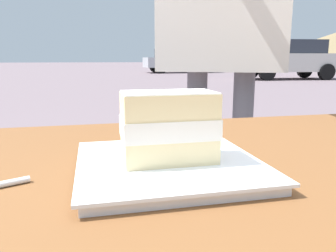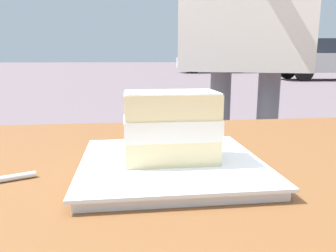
# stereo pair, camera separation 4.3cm
# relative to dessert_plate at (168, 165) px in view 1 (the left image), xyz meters

# --- Properties ---
(dessert_plate) EXTENTS (0.24, 0.24, 0.02)m
(dessert_plate) POSITION_rel_dessert_plate_xyz_m (0.00, 0.00, 0.00)
(dessert_plate) COLOR white
(dessert_plate) RESTS_ON patio_table
(cake_slice) EXTENTS (0.12, 0.07, 0.09)m
(cake_slice) POSITION_rel_dessert_plate_xyz_m (0.00, 0.00, 0.05)
(cake_slice) COLOR beige
(cake_slice) RESTS_ON dessert_plate
(parked_car_near) EXTENTS (4.14, 2.20, 1.63)m
(parked_car_near) POSITION_rel_dessert_plate_xyz_m (-8.17, -12.38, 0.12)
(parked_car_near) COLOR beige
(parked_car_near) RESTS_ON ground
(parked_car_far) EXTENTS (4.42, 2.03, 1.48)m
(parked_car_far) POSITION_rel_dessert_plate_xyz_m (-5.26, -19.87, 0.06)
(parked_car_far) COLOR #B7BABF
(parked_car_far) RESTS_ON ground
(parked_car_extra) EXTENTS (3.64, 4.40, 1.41)m
(parked_car_extra) POSITION_rel_dessert_plate_xyz_m (-12.49, -22.30, 0.02)
(parked_car_extra) COLOR #B7BABF
(parked_car_extra) RESTS_ON ground
(distant_hill) EXTENTS (21.26, 21.26, 3.68)m
(distant_hill) POSITION_rel_dessert_plate_xyz_m (-26.26, -31.73, 1.11)
(distant_hill) COLOR olive
(distant_hill) RESTS_ON ground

